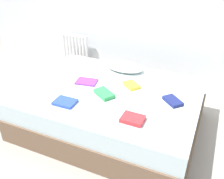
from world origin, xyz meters
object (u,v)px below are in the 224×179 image
(radiator, at_px, (75,49))
(pillow, at_px, (125,67))
(textbook_blue, at_px, (65,102))
(textbook_purple, at_px, (87,82))
(textbook_yellow, at_px, (131,85))
(bed, at_px, (110,109))
(textbook_green, at_px, (104,94))
(textbook_red, at_px, (133,119))
(textbook_navy, at_px, (173,101))

(radiator, xyz_separation_m, pillow, (1.16, -0.66, 0.17))
(textbook_blue, bearing_deg, pillow, 73.54)
(textbook_purple, xyz_separation_m, textbook_blue, (0.02, -0.49, 0.00))
(textbook_yellow, height_order, textbook_blue, textbook_yellow)
(bed, bearing_deg, textbook_green, -95.01)
(radiator, height_order, textbook_green, radiator)
(pillow, distance_m, textbook_green, 0.67)
(textbook_purple, bearing_deg, textbook_yellow, 3.01)
(pillow, xyz_separation_m, textbook_green, (0.02, -0.67, -0.03))
(textbook_purple, relative_size, textbook_blue, 1.08)
(radiator, xyz_separation_m, textbook_red, (1.62, -1.63, 0.14))
(bed, height_order, textbook_blue, textbook_blue)
(textbook_yellow, height_order, textbook_green, textbook_green)
(textbook_green, xyz_separation_m, textbook_navy, (0.71, 0.16, -0.00))
(textbook_green, bearing_deg, bed, 117.77)
(textbook_yellow, distance_m, textbook_purple, 0.54)
(bed, bearing_deg, textbook_purple, 171.41)
(bed, xyz_separation_m, textbook_purple, (-0.33, 0.05, 0.26))
(textbook_green, distance_m, textbook_blue, 0.43)
(radiator, relative_size, textbook_navy, 2.50)
(pillow, relative_size, textbook_purple, 2.00)
(textbook_blue, bearing_deg, radiator, 117.61)
(bed, relative_size, textbook_blue, 8.97)
(textbook_yellow, xyz_separation_m, textbook_navy, (0.51, -0.14, -0.00))
(textbook_blue, bearing_deg, textbook_green, 44.88)
(textbook_red, bearing_deg, textbook_purple, 148.49)
(bed, bearing_deg, textbook_navy, 2.39)
(textbook_red, xyz_separation_m, textbook_purple, (-0.76, 0.48, -0.01))
(textbook_yellow, xyz_separation_m, textbook_blue, (-0.51, -0.61, -0.00))
(bed, distance_m, textbook_navy, 0.75)
(textbook_green, bearing_deg, textbook_purple, -176.87)
(pillow, bearing_deg, textbook_purple, -121.20)
(textbook_red, bearing_deg, textbook_yellow, 112.19)
(pillow, bearing_deg, textbook_yellow, -58.19)
(textbook_green, height_order, textbook_navy, textbook_green)
(bed, height_order, textbook_red, textbook_red)
(bed, relative_size, textbook_green, 8.48)
(bed, distance_m, textbook_red, 0.67)
(pillow, height_order, textbook_navy, pillow)
(bed, height_order, textbook_green, textbook_green)
(bed, bearing_deg, textbook_blue, -125.46)
(textbook_purple, relative_size, textbook_green, 1.03)
(bed, distance_m, textbook_purple, 0.43)
(textbook_navy, bearing_deg, textbook_yellow, -152.58)
(pillow, xyz_separation_m, textbook_yellow, (0.23, -0.37, -0.03))
(bed, height_order, textbook_navy, textbook_navy)
(textbook_red, height_order, textbook_yellow, same)
(radiator, distance_m, textbook_red, 2.31)
(textbook_navy, bearing_deg, pillow, -171.82)
(textbook_red, bearing_deg, bed, 135.55)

